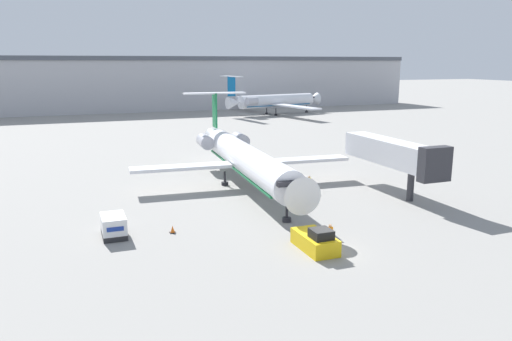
# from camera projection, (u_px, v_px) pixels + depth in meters

# --- Properties ---
(ground_plane) EXTENTS (600.00, 600.00, 0.00)m
(ground_plane) POSITION_uv_depth(u_px,v_px,m) (325.00, 251.00, 37.90)
(ground_plane) COLOR gray
(terminal_building) EXTENTS (180.00, 16.80, 15.67)m
(terminal_building) POSITION_uv_depth(u_px,v_px,m) (127.00, 84.00, 145.63)
(terminal_building) COLOR #B2B2B7
(terminal_building) RESTS_ON ground
(airplane_main) EXTENTS (25.87, 34.12, 9.87)m
(airplane_main) POSITION_uv_depth(u_px,v_px,m) (244.00, 158.00, 57.20)
(airplane_main) COLOR white
(airplane_main) RESTS_ON ground
(pushback_tug) EXTENTS (2.13, 4.38, 1.93)m
(pushback_tug) POSITION_uv_depth(u_px,v_px,m) (315.00, 241.00, 38.08)
(pushback_tug) COLOR yellow
(pushback_tug) RESTS_ON ground
(luggage_cart) EXTENTS (1.89, 3.01, 1.80)m
(luggage_cart) POSITION_uv_depth(u_px,v_px,m) (114.00, 226.00, 40.89)
(luggage_cart) COLOR #232326
(luggage_cart) RESTS_ON ground
(worker_near_tug) EXTENTS (0.40, 0.25, 1.78)m
(worker_near_tug) POSITION_uv_depth(u_px,v_px,m) (330.00, 234.00, 38.89)
(worker_near_tug) COLOR #232838
(worker_near_tug) RESTS_ON ground
(worker_by_wing) EXTENTS (0.40, 0.26, 1.82)m
(worker_by_wing) POSITION_uv_depth(u_px,v_px,m) (309.00, 183.00, 55.06)
(worker_by_wing) COLOR #232838
(worker_by_wing) RESTS_ON ground
(traffic_cone_left) EXTENTS (0.51, 0.51, 0.63)m
(traffic_cone_left) POSITION_uv_depth(u_px,v_px,m) (173.00, 229.00, 41.94)
(traffic_cone_left) COLOR black
(traffic_cone_left) RESTS_ON ground
(airplane_parked_far_left) EXTENTS (29.68, 37.56, 10.55)m
(airplane_parked_far_left) POSITION_uv_depth(u_px,v_px,m) (274.00, 101.00, 134.95)
(airplane_parked_far_left) COLOR silver
(airplane_parked_far_left) RESTS_ON ground
(jet_bridge) EXTENTS (3.20, 14.81, 6.19)m
(jet_bridge) POSITION_uv_depth(u_px,v_px,m) (394.00, 153.00, 53.62)
(jet_bridge) COLOR #2D2D33
(jet_bridge) RESTS_ON ground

